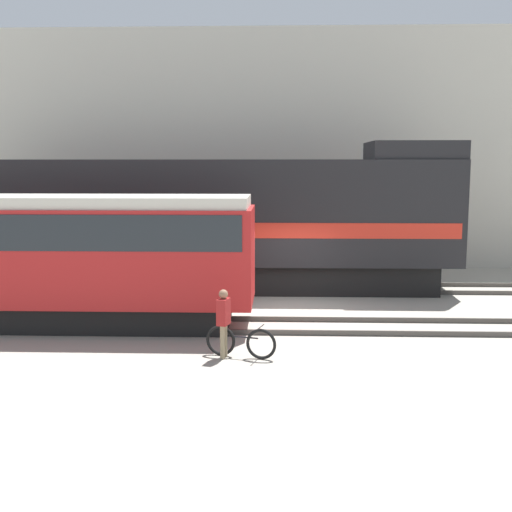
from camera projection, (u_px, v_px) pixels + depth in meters
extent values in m
plane|color=#9E998C|center=(292.00, 312.00, 19.02)|extent=(120.00, 120.00, 0.00)
cube|color=#47423D|center=(294.00, 333.00, 16.39)|extent=(60.00, 0.07, 0.14)
cube|color=#47423D|center=(293.00, 319.00, 17.80)|extent=(60.00, 0.07, 0.14)
cube|color=#47423D|center=(290.00, 291.00, 21.70)|extent=(60.00, 0.07, 0.14)
cube|color=#47423D|center=(290.00, 284.00, 23.12)|extent=(60.00, 0.07, 0.14)
cube|color=beige|center=(288.00, 151.00, 29.68)|extent=(43.61, 6.00, 9.93)
cube|color=black|center=(196.00, 275.00, 22.46)|extent=(16.44, 2.55, 1.00)
cube|color=black|center=(195.00, 211.00, 22.15)|extent=(17.87, 3.00, 3.49)
cube|color=red|center=(195.00, 226.00, 22.22)|extent=(17.51, 3.04, 0.50)
cube|color=black|center=(413.00, 151.00, 21.60)|extent=(3.00, 2.85, 0.60)
cube|color=black|center=(54.00, 313.00, 17.28)|extent=(9.48, 2.00, 0.70)
cube|color=#B21E1E|center=(51.00, 254.00, 17.05)|extent=(10.78, 2.50, 2.52)
cube|color=#1E2328|center=(50.00, 228.00, 16.95)|extent=(10.35, 2.54, 0.90)
cube|color=beige|center=(49.00, 201.00, 16.86)|extent=(10.56, 2.38, 0.30)
torus|color=black|center=(261.00, 344.00, 14.32)|extent=(0.70, 0.26, 0.70)
torus|color=black|center=(221.00, 341.00, 14.61)|extent=(0.70, 0.26, 0.70)
cylinder|color=black|center=(241.00, 337.00, 14.45)|extent=(0.80, 0.26, 0.04)
cylinder|color=black|center=(227.00, 334.00, 14.54)|extent=(0.03, 0.03, 0.32)
cylinder|color=#262626|center=(261.00, 327.00, 14.26)|extent=(0.14, 0.43, 0.02)
cylinder|color=#8C7A5B|center=(225.00, 340.00, 14.51)|extent=(0.11, 0.11, 0.77)
cylinder|color=#8C7A5B|center=(222.00, 342.00, 14.35)|extent=(0.11, 0.11, 0.77)
cube|color=maroon|center=(224.00, 312.00, 14.33)|extent=(0.31, 0.41, 0.59)
sphere|color=#8C664C|center=(223.00, 294.00, 14.28)|extent=(0.21, 0.21, 0.21)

